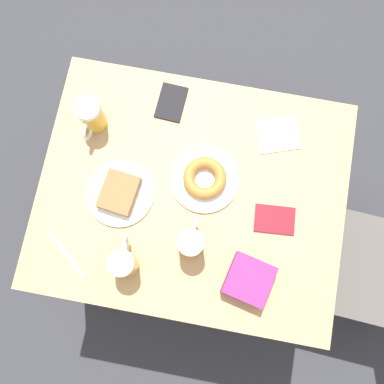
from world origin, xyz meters
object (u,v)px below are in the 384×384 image
(plate_with_cake, at_px, (120,193))
(passport_far_edge, at_px, (171,102))
(beer_mug_center, at_px, (191,243))
(fork, at_px, (67,254))
(beer_mug_left, at_px, (124,262))
(blue_pouch, at_px, (249,280))
(napkin_folded, at_px, (278,135))
(passport_near_edge, at_px, (275,219))
(beer_mug_right, at_px, (91,116))
(plate_with_donut, at_px, (205,178))

(plate_with_cake, height_order, passport_far_edge, plate_with_cake)
(beer_mug_center, distance_m, fork, 0.39)
(beer_mug_left, relative_size, passport_far_edge, 0.98)
(beer_mug_center, height_order, blue_pouch, beer_mug_center)
(napkin_folded, xyz_separation_m, passport_far_edge, (-0.05, -0.37, 0.00))
(passport_near_edge, bearing_deg, beer_mug_right, -108.48)
(passport_near_edge, relative_size, passport_far_edge, 1.01)
(passport_near_edge, bearing_deg, plate_with_donut, -109.85)
(plate_with_donut, distance_m, fork, 0.49)
(plate_with_cake, bearing_deg, passport_near_edge, 91.01)
(beer_mug_right, xyz_separation_m, napkin_folded, (-0.07, 0.60, -0.06))
(beer_mug_center, height_order, beer_mug_right, same)
(beer_mug_center, bearing_deg, passport_near_edge, 117.05)
(plate_with_cake, relative_size, napkin_folded, 1.30)
(beer_mug_center, height_order, fork, beer_mug_center)
(plate_with_donut, height_order, passport_near_edge, plate_with_donut)
(beer_mug_right, bearing_deg, plate_with_donut, 72.38)
(blue_pouch, bearing_deg, passport_near_edge, 164.73)
(plate_with_cake, bearing_deg, beer_mug_left, 17.82)
(napkin_folded, distance_m, blue_pouch, 0.48)
(plate_with_donut, bearing_deg, plate_with_cake, -69.56)
(passport_near_edge, bearing_deg, passport_far_edge, -129.53)
(beer_mug_center, xyz_separation_m, passport_far_edge, (-0.45, -0.15, -0.06))
(beer_mug_right, relative_size, blue_pouch, 0.83)
(beer_mug_left, height_order, blue_pouch, beer_mug_left)
(fork, bearing_deg, blue_pouch, 92.50)
(napkin_folded, bearing_deg, plate_with_cake, -58.39)
(plate_with_donut, relative_size, beer_mug_right, 1.71)
(passport_far_edge, bearing_deg, beer_mug_left, -3.48)
(beer_mug_right, distance_m, passport_near_edge, 0.66)
(beer_mug_left, bearing_deg, passport_near_edge, 116.95)
(beer_mug_right, bearing_deg, passport_far_edge, 116.67)
(beer_mug_right, height_order, passport_far_edge, beer_mug_right)
(plate_with_donut, distance_m, passport_near_edge, 0.26)
(beer_mug_center, height_order, passport_far_edge, beer_mug_center)
(fork, bearing_deg, passport_far_edge, 157.93)
(beer_mug_left, bearing_deg, napkin_folded, 141.14)
(beer_mug_left, height_order, fork, beer_mug_left)
(beer_mug_center, bearing_deg, plate_with_donut, 178.69)
(fork, xyz_separation_m, passport_near_edge, (-0.22, 0.62, 0.00))
(passport_near_edge, relative_size, blue_pouch, 0.85)
(beer_mug_center, bearing_deg, napkin_folded, 151.80)
(beer_mug_right, relative_size, passport_near_edge, 0.98)
(fork, distance_m, blue_pouch, 0.56)
(beer_mug_right, bearing_deg, blue_pouch, 54.47)
(plate_with_cake, distance_m, blue_pouch, 0.48)
(beer_mug_left, bearing_deg, plate_with_donut, 148.23)
(napkin_folded, height_order, passport_far_edge, passport_far_edge)
(plate_with_cake, distance_m, passport_near_edge, 0.50)
(passport_far_edge, bearing_deg, plate_with_cake, -16.67)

